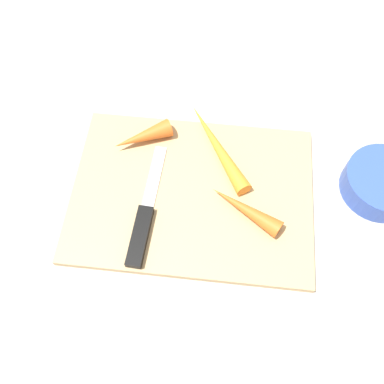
% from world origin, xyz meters
% --- Properties ---
extents(ground_plane, '(1.40, 1.40, 0.00)m').
position_xyz_m(ground_plane, '(0.00, 0.00, 0.00)').
color(ground_plane, '#ADA8A0').
extents(cutting_board, '(0.36, 0.26, 0.01)m').
position_xyz_m(cutting_board, '(0.00, 0.00, 0.01)').
color(cutting_board, tan).
rests_on(cutting_board, ground_plane).
extents(knife, '(0.03, 0.20, 0.01)m').
position_xyz_m(knife, '(0.06, 0.07, 0.02)').
color(knife, '#B7B7BC').
rests_on(knife, cutting_board).
extents(carrot_medium, '(0.11, 0.08, 0.03)m').
position_xyz_m(carrot_medium, '(-0.08, 0.03, 0.03)').
color(carrot_medium, orange).
rests_on(carrot_medium, cutting_board).
extents(carrot_longest, '(0.11, 0.16, 0.02)m').
position_xyz_m(carrot_longest, '(-0.03, -0.08, 0.02)').
color(carrot_longest, orange).
rests_on(carrot_longest, cutting_board).
extents(carrot_shortest, '(0.10, 0.07, 0.03)m').
position_xyz_m(carrot_shortest, '(0.09, -0.08, 0.03)').
color(carrot_shortest, orange).
rests_on(carrot_shortest, cutting_board).
extents(small_bowl, '(0.12, 0.12, 0.04)m').
position_xyz_m(small_bowl, '(-0.28, -0.04, 0.02)').
color(small_bowl, '#3351B2').
rests_on(small_bowl, ground_plane).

